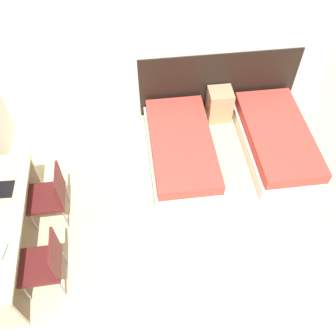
{
  "coord_description": "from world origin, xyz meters",
  "views": [
    {
      "loc": [
        -0.39,
        -1.04,
        4.48
      ],
      "look_at": [
        0.0,
        2.01,
        0.55
      ],
      "focal_mm": 40.0,
      "sensor_mm": 36.0,
      "label": 1
    }
  ],
  "objects": [
    {
      "name": "headboard_panel",
      "position": [
        1.03,
        3.65,
        0.55
      ],
      "size": [
        2.59,
        0.03,
        1.11
      ],
      "color": "black",
      "rests_on": "ground_plane"
    },
    {
      "name": "bed_near_door",
      "position": [
        1.78,
        2.65,
        0.19
      ],
      "size": [
        0.99,
        1.94,
        0.39
      ],
      "color": "silver",
      "rests_on": "ground_plane"
    },
    {
      "name": "desk",
      "position": [
        -2.07,
        1.35,
        0.58
      ],
      "size": [
        0.6,
        1.98,
        0.75
      ],
      "color": "#C6B28E",
      "rests_on": "ground_plane"
    },
    {
      "name": "radiator",
      "position": [
        -1.29,
        3.56,
        0.26
      ],
      "size": [
        0.85,
        0.12,
        0.53
      ],
      "color": "silver",
      "rests_on": "ground_plane"
    },
    {
      "name": "chair_near_notebook",
      "position": [
        -1.54,
        0.88,
        0.5
      ],
      "size": [
        0.48,
        0.48,
        0.91
      ],
      "rotation": [
        0.0,
        0.0,
        0.01
      ],
      "color": "#511919",
      "rests_on": "ground_plane"
    },
    {
      "name": "nightstand",
      "position": [
        1.03,
        3.43,
        0.28
      ],
      "size": [
        0.39,
        0.36,
        0.56
      ],
      "color": "tan",
      "rests_on": "ground_plane"
    },
    {
      "name": "bed_near_window",
      "position": [
        0.29,
        2.65,
        0.19
      ],
      "size": [
        0.99,
        1.94,
        0.39
      ],
      "color": "silver",
      "rests_on": "ground_plane"
    },
    {
      "name": "chair_near_laptop",
      "position": [
        -1.54,
        1.82,
        0.5
      ],
      "size": [
        0.48,
        0.48,
        0.91
      ],
      "rotation": [
        0.0,
        0.0,
        0.01
      ],
      "color": "#511919",
      "rests_on": "ground_plane"
    },
    {
      "name": "wall_back",
      "position": [
        0.0,
        3.68,
        1.35
      ],
      "size": [
        5.74,
        0.05,
        2.7
      ],
      "color": "silver",
      "rests_on": "ground_plane"
    }
  ]
}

